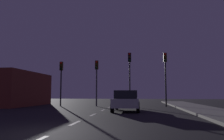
{
  "coord_description": "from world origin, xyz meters",
  "views": [
    {
      "loc": [
        2.77,
        -7.13,
        1.28
      ],
      "look_at": [
        0.23,
        14.18,
        3.5
      ],
      "focal_mm": 36.39,
      "sensor_mm": 36.0,
      "label": 1
    }
  ],
  "objects": [
    {
      "name": "lane_stripe_seventh",
      "position": [
        0.0,
        21.6,
        0.0
      ],
      "size": [
        0.16,
        1.6,
        0.01
      ],
      "primitive_type": "cube",
      "color": "silver",
      "rests_on": "ground_plane"
    },
    {
      "name": "traffic_signal_center_left",
      "position": [
        -1.49,
        15.4,
        3.25
      ],
      "size": [
        0.32,
        0.38,
        4.61
      ],
      "color": "#4C4C51",
      "rests_on": "ground_plane"
    },
    {
      "name": "lane_stripe_fifth",
      "position": [
        0.0,
        14.0,
        0.0
      ],
      "size": [
        0.16,
        1.6,
        0.01
      ],
      "primitive_type": "cube",
      "color": "silver",
      "rests_on": "ground_plane"
    },
    {
      "name": "ground_plane",
      "position": [
        0.0,
        7.0,
        0.0
      ],
      "size": [
        80.0,
        80.0,
        0.0
      ],
      "primitive_type": "plane",
      "color": "black"
    },
    {
      "name": "car_stopped_ahead",
      "position": [
        1.83,
        9.51,
        0.76
      ],
      "size": [
        1.92,
        4.11,
        1.49
      ],
      "color": "silver",
      "rests_on": "ground_plane"
    },
    {
      "name": "lane_stripe_third",
      "position": [
        0.0,
        6.4,
        0.0
      ],
      "size": [
        0.16,
        1.6,
        0.01
      ],
      "primitive_type": "cube",
      "color": "silver",
      "rests_on": "ground_plane"
    },
    {
      "name": "sidewalk_curb_right",
      "position": [
        7.5,
        7.0,
        0.07
      ],
      "size": [
        3.0,
        40.0,
        0.15
      ],
      "primitive_type": "cube",
      "color": "gray",
      "rests_on": "ground_plane"
    },
    {
      "name": "traffic_signal_center_right",
      "position": [
        1.86,
        15.4,
        3.71
      ],
      "size": [
        0.32,
        0.38,
        5.34
      ],
      "color": "#2D2D30",
      "rests_on": "ground_plane"
    },
    {
      "name": "lane_stripe_second",
      "position": [
        0.0,
        2.6,
        0.0
      ],
      "size": [
        0.16,
        1.6,
        0.01
      ],
      "primitive_type": "cube",
      "color": "silver",
      "rests_on": "ground_plane"
    },
    {
      "name": "lane_stripe_sixth",
      "position": [
        0.0,
        17.8,
        0.0
      ],
      "size": [
        0.16,
        1.6,
        0.01
      ],
      "primitive_type": "cube",
      "color": "silver",
      "rests_on": "ground_plane"
    },
    {
      "name": "lane_stripe_fourth",
      "position": [
        0.0,
        10.2,
        0.0
      ],
      "size": [
        0.16,
        1.6,
        0.01
      ],
      "primitive_type": "cube",
      "color": "silver",
      "rests_on": "ground_plane"
    },
    {
      "name": "traffic_signal_far_right",
      "position": [
        5.35,
        15.4,
        3.66
      ],
      "size": [
        0.32,
        0.38,
        5.26
      ],
      "color": "black",
      "rests_on": "ground_plane"
    },
    {
      "name": "traffic_signal_far_left",
      "position": [
        -5.21,
        15.4,
        3.21
      ],
      "size": [
        0.32,
        0.38,
        4.55
      ],
      "color": "#2D2D30",
      "rests_on": "ground_plane"
    },
    {
      "name": "storefront_left",
      "position": [
        -10.32,
        15.41,
        1.75
      ],
      "size": [
        4.64,
        8.85,
        3.5
      ],
      "primitive_type": "cube",
      "color": "maroon",
      "rests_on": "ground_plane"
    }
  ]
}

